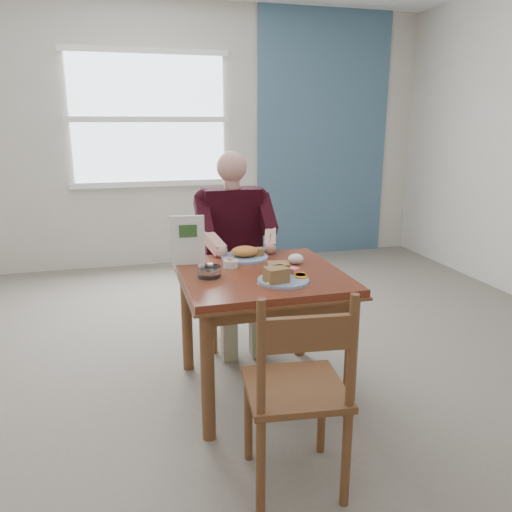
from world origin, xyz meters
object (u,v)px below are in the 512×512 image
object	(u,v)px
chair_near	(298,391)
far_plate	(246,254)
near_plate	(281,275)
diner	(234,235)
chair_far	(232,277)
table	(262,290)

from	to	relation	value
chair_near	far_plate	size ratio (longest dim) A/B	2.77
near_plate	far_plate	world-z (taller)	near_plate
diner	chair_far	bearing A→B (deg)	90.01
table	chair_near	bearing A→B (deg)	-95.49
table	diner	distance (m)	0.73
chair_far	far_plate	xyz separation A→B (m)	(-0.02, -0.49, 0.30)
chair_far	near_plate	size ratio (longest dim) A/B	3.18
chair_near	far_plate	bearing A→B (deg)	86.82
chair_far	far_plate	bearing A→B (deg)	-92.03
table	far_plate	distance (m)	0.34
table	chair_far	xyz separation A→B (m)	(0.00, 0.80, -0.16)
near_plate	far_plate	bearing A→B (deg)	97.81
chair_near	diner	xyz separation A→B (m)	(0.08, 1.55, 0.33)
chair_far	chair_near	size ratio (longest dim) A/B	1.00
chair_near	diner	bearing A→B (deg)	87.00
table	near_plate	bearing A→B (deg)	-75.31
near_plate	far_plate	distance (m)	0.50
table	diner	bearing A→B (deg)	90.00
table	far_plate	world-z (taller)	far_plate
far_plate	chair_near	bearing A→B (deg)	-93.18
table	chair_near	xyz separation A→B (m)	(-0.08, -0.85, -0.16)
chair_far	chair_near	distance (m)	1.64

